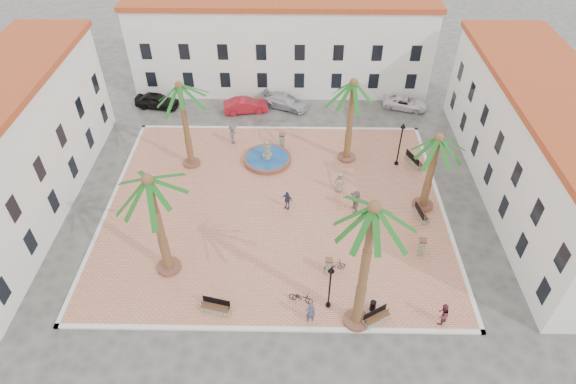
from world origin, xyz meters
name	(u,v)px	position (x,y,z in m)	size (l,w,h in m)	color
ground	(275,207)	(0.00, 0.00, 0.00)	(120.00, 120.00, 0.00)	#56544F
plaza	(275,207)	(0.00, 0.00, 0.07)	(26.00, 22.00, 0.15)	tan
kerb_n	(279,128)	(0.00, 11.00, 0.08)	(26.30, 0.30, 0.16)	silver
kerb_s	(269,329)	(0.00, -11.00, 0.08)	(26.30, 0.30, 0.16)	silver
kerb_e	(442,208)	(13.00, 0.00, 0.08)	(0.30, 22.30, 0.16)	silver
kerb_w	(110,205)	(-13.00, 0.00, 0.08)	(0.30, 22.30, 0.16)	silver
building_north	(281,42)	(0.00, 19.99, 4.77)	(30.40, 7.40, 9.50)	white
building_east	(542,148)	(19.99, 2.00, 4.52)	(7.40, 26.40, 9.00)	white
building_west	(10,153)	(-19.00, 0.00, 5.02)	(6.40, 24.40, 10.00)	white
fountain	(267,158)	(-0.90, 5.78, 0.44)	(4.10, 4.10, 2.12)	brown
palm_nw	(180,95)	(-7.40, 5.23, 6.92)	(4.71, 4.71, 7.91)	brown
palm_sw	(150,191)	(-7.01, -6.35, 7.07)	(5.35, 5.35, 8.18)	brown
palm_s	(372,221)	(5.37, -10.40, 8.79)	(5.24, 5.24, 9.96)	brown
palm_e	(437,147)	(11.49, 0.18, 5.77)	(5.20, 5.20, 6.80)	brown
palm_ne	(353,92)	(6.02, 6.30, 6.68)	(4.95, 4.95, 7.70)	brown
bench_s	(216,308)	(-3.35, -9.78, 0.43)	(1.97, 1.00, 1.00)	gray
bench_se	(376,318)	(6.59, -10.36, 0.42)	(1.82, 1.39, 0.95)	gray
bench_e	(421,214)	(11.11, -1.05, 0.41)	(0.86, 1.82, 0.92)	gray
bench_ne	(414,161)	(11.75, 5.52, 0.45)	(1.36, 2.08, 1.06)	gray
lamppost_s	(330,280)	(3.69, -9.27, 2.70)	(0.41, 0.41, 3.76)	black
lamppost_e	(401,137)	(10.28, 5.52, 2.96)	(0.45, 0.45, 4.14)	black
bollard_se	(329,266)	(3.82, -6.58, 0.84)	(0.49, 0.49, 1.33)	gray
bollard_n	(282,141)	(0.35, 7.76, 0.91)	(0.57, 0.57, 1.46)	gray
bollard_e	(421,247)	(10.34, -4.78, 0.87)	(0.54, 0.54, 1.39)	gray
litter_bin	(373,306)	(6.46, -9.50, 0.52)	(0.38, 0.38, 0.74)	black
cyclist_a	(310,312)	(2.52, -10.40, 1.01)	(0.63, 0.41, 1.72)	#3C4057
bicycle_a	(301,297)	(1.97, -8.97, 0.57)	(0.56, 1.61, 0.85)	black
cyclist_b	(443,314)	(10.52, -10.40, 1.00)	(0.82, 0.64, 1.70)	#5D232D
bicycle_b	(335,265)	(4.26, -6.34, 0.60)	(0.42, 1.50, 0.90)	black
pedestrian_fountain_a	(340,182)	(5.08, 1.88, 1.05)	(0.88, 0.57, 1.79)	#997F65
pedestrian_fountain_b	(287,200)	(0.93, -0.20, 0.97)	(0.96, 0.40, 1.63)	#2E364F
pedestrian_north	(233,134)	(-4.10, 8.43, 1.11)	(1.25, 0.72, 1.93)	#4D4D52
pedestrian_east	(356,201)	(6.16, -0.40, 1.11)	(1.77, 0.56, 1.91)	#6E5F58
car_black	(157,101)	(-12.48, 14.80, 0.75)	(1.76, 4.38, 1.49)	black
car_red	(246,105)	(-3.44, 14.05, 0.72)	(1.52, 4.35, 1.43)	#AC1621
car_silver	(285,101)	(0.44, 14.98, 0.69)	(1.92, 4.72, 1.37)	silver
car_white	(405,103)	(12.57, 14.98, 0.61)	(2.02, 4.38, 1.22)	white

